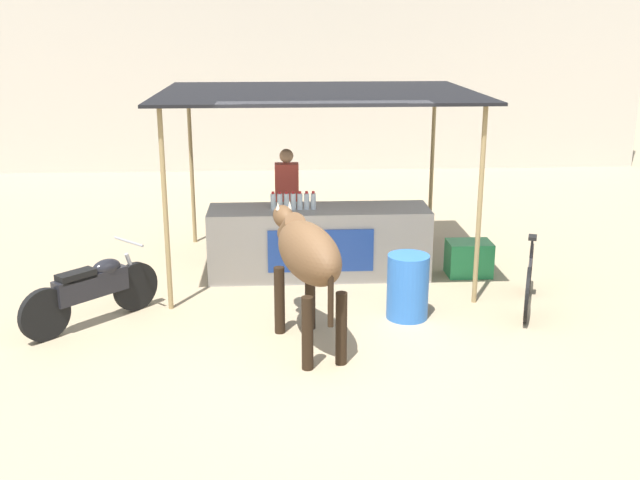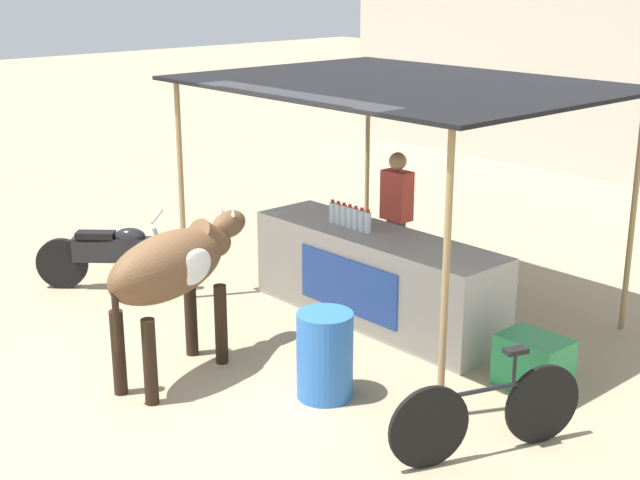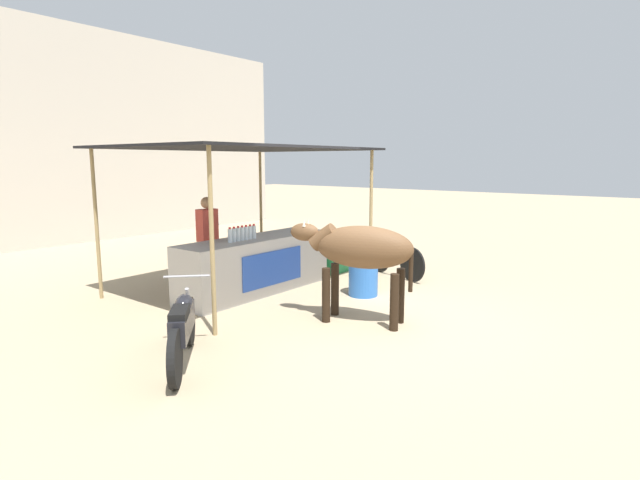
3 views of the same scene
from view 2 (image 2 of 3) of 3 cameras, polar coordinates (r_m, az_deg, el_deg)
ground_plane at (r=8.28m, az=-7.38°, el=-8.89°), size 60.00×60.00×0.00m
stall_counter at (r=9.40m, az=3.57°, el=-2.38°), size 3.00×0.82×0.96m
stall_awning at (r=9.17m, az=5.14°, el=9.46°), size 4.20×3.20×2.50m
water_bottle_row at (r=9.43m, az=1.92°, el=1.49°), size 0.61×0.07×0.25m
vendor_behind_counter at (r=10.09m, az=4.90°, el=1.15°), size 0.34×0.22×1.65m
cooler_box at (r=8.20m, az=13.50°, el=-7.64°), size 0.60×0.44×0.48m
water_barrel at (r=7.77m, az=0.31°, el=-7.38°), size 0.49×0.49×0.78m
cow at (r=8.03m, az=-9.36°, el=-1.83°), size 0.89×1.85×1.44m
motorcycle_parked at (r=10.59m, az=-13.04°, el=-0.85°), size 1.31×1.35×0.90m
bicycle_leaning at (r=7.03m, az=10.69°, el=-10.82°), size 0.62×1.57×0.85m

